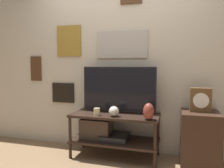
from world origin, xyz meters
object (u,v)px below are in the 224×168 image
Objects in this scene: vase_urn_stoneware at (149,111)px; television at (119,89)px; vase_slim_bronze at (108,104)px; mantel_clock at (201,100)px; vase_round_glass at (114,111)px; candle_jar at (97,112)px.

television is at bearing 146.39° from vase_urn_stoneware.
vase_slim_bronze is 1.24m from mantel_clock.
vase_round_glass is 0.39m from vase_slim_bronze.
television is 5.44× the size of vase_slim_bronze.
mantel_clock reaches higher than candle_jar.
television is 5.06× the size of vase_urn_stoneware.
television reaches higher than vase_urn_stoneware.
vase_slim_bronze is at bearing 81.53° from candle_jar.
vase_round_glass is at bearing -170.18° from mantel_clock.
vase_round_glass is 0.23m from candle_jar.
vase_round_glass is 1.07m from mantel_clock.
vase_urn_stoneware is 0.69× the size of mantel_clock.
vase_slim_bronze reaches higher than vase_round_glass.
mantel_clock reaches higher than vase_slim_bronze.
vase_round_glass is 0.70× the size of vase_slim_bronze.
vase_slim_bronze is 1.95× the size of candle_jar.
vase_round_glass reaches higher than candle_jar.
television is 0.36m from vase_round_glass.
vase_round_glass is 0.45m from vase_urn_stoneware.
candle_jar is 1.29m from mantel_clock.
vase_urn_stoneware is at bearing -6.28° from vase_round_glass.
television reaches higher than vase_slim_bronze.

